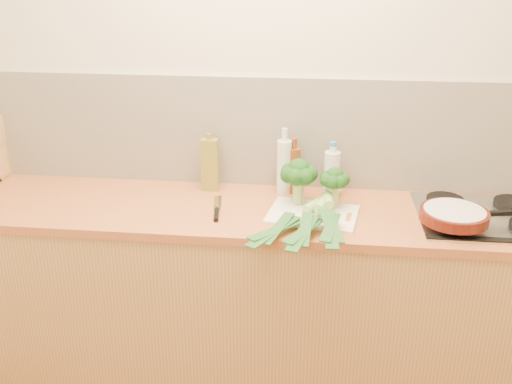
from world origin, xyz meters
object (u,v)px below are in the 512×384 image
at_px(gas_hob, 486,216).
at_px(skillet, 455,215).
at_px(chefs_knife, 217,212).
at_px(chopping_board, 313,214).

bearing_deg(gas_hob, skillet, -144.77).
bearing_deg(skillet, chefs_knife, 165.18).
distance_m(gas_hob, chefs_knife, 1.18).
distance_m(chefs_knife, skillet, 1.02).
height_order(gas_hob, chefs_knife, gas_hob).
xyz_separation_m(chopping_board, skillet, (0.59, -0.06, 0.06)).
xyz_separation_m(gas_hob, chefs_knife, (-1.18, -0.08, -0.01)).
xyz_separation_m(gas_hob, skillet, (-0.16, -0.11, 0.05)).
distance_m(gas_hob, chopping_board, 0.75).
relative_size(chefs_knife, skillet, 0.72).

